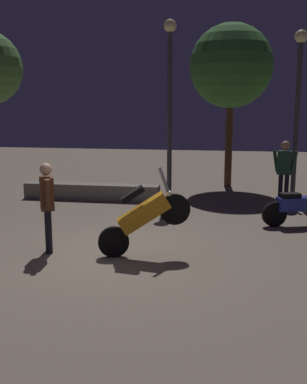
% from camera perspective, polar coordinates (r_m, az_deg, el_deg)
% --- Properties ---
extents(ground_plane, '(40.00, 40.00, 0.00)m').
position_cam_1_polar(ground_plane, '(8.68, -4.65, -7.55)').
color(ground_plane, '#756656').
extents(motorcycle_orange_foreground, '(1.63, 0.53, 1.63)m').
position_cam_1_polar(motorcycle_orange_foreground, '(8.32, -1.20, -2.98)').
color(motorcycle_orange_foreground, black).
rests_on(motorcycle_orange_foreground, ground_plane).
extents(motorcycle_blue_parked_left, '(1.61, 0.60, 1.11)m').
position_cam_1_polar(motorcycle_blue_parked_left, '(10.99, 17.27, -1.75)').
color(motorcycle_blue_parked_left, black).
rests_on(motorcycle_blue_parked_left, ground_plane).
extents(person_rider_beside, '(0.37, 0.64, 1.67)m').
position_cam_1_polar(person_rider_beside, '(8.72, -12.92, -0.92)').
color(person_rider_beside, black).
rests_on(person_rider_beside, ground_plane).
extents(person_bystander_far, '(0.67, 0.34, 1.76)m').
position_cam_1_polar(person_bystander_far, '(13.01, 15.78, 2.97)').
color(person_bystander_far, black).
rests_on(person_bystander_far, ground_plane).
extents(streetlamp_near, '(0.36, 0.36, 5.06)m').
position_cam_1_polar(streetlamp_near, '(13.60, 2.01, 12.77)').
color(streetlamp_near, '#38383D').
rests_on(streetlamp_near, ground_plane).
extents(streetlamp_far, '(0.36, 0.36, 4.73)m').
position_cam_1_polar(streetlamp_far, '(13.86, 17.32, 11.50)').
color(streetlamp_far, '#38383D').
rests_on(streetlamp_far, ground_plane).
extents(tree_left_bg, '(2.70, 2.70, 5.29)m').
position_cam_1_polar(tree_left_bg, '(15.74, 9.49, 14.94)').
color(tree_left_bg, '#4C331E').
rests_on(tree_left_bg, ground_plane).
extents(planter_wall_low, '(3.97, 0.50, 0.45)m').
position_cam_1_polar(planter_wall_low, '(13.61, -7.61, 0.06)').
color(planter_wall_low, gray).
rests_on(planter_wall_low, ground_plane).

